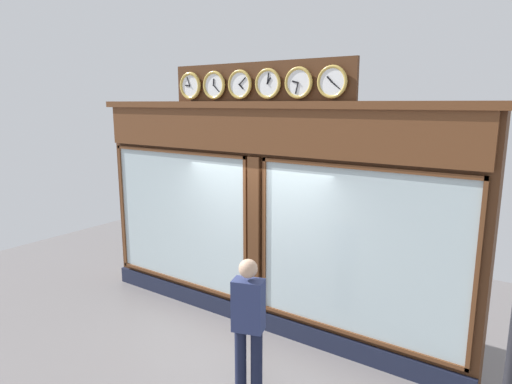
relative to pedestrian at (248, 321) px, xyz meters
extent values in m
cube|color=#4C2B16|center=(0.87, -1.55, 0.75)|extent=(6.31, 0.30, 3.35)
cube|color=#191E33|center=(0.87, -1.38, -0.79)|extent=(6.31, 0.08, 0.28)
cube|color=brown|center=(0.87, -1.36, 2.10)|extent=(6.18, 0.08, 0.64)
cube|color=brown|center=(0.87, -1.38, 2.47)|extent=(6.44, 0.20, 0.10)
cube|color=silver|center=(-0.73, -1.39, 0.58)|extent=(2.80, 0.02, 2.21)
cube|color=brown|center=(-0.73, -1.37, 1.71)|extent=(2.90, 0.04, 0.05)
cube|color=brown|center=(-0.73, -1.37, -0.56)|extent=(2.90, 0.04, 0.05)
cube|color=brown|center=(-2.16, -1.37, 0.58)|extent=(0.05, 0.04, 2.31)
cube|color=brown|center=(0.69, -1.37, 0.58)|extent=(0.05, 0.04, 2.31)
cube|color=silver|center=(2.47, -1.39, 0.58)|extent=(2.80, 0.02, 2.21)
cube|color=brown|center=(2.47, -1.37, 1.71)|extent=(2.90, 0.04, 0.05)
cube|color=brown|center=(2.47, -1.37, -0.56)|extent=(2.90, 0.04, 0.05)
cube|color=brown|center=(3.90, -1.37, 0.58)|extent=(0.05, 0.04, 2.31)
cube|color=brown|center=(1.04, -1.37, 0.58)|extent=(0.05, 0.04, 2.31)
cube|color=#4C2B16|center=(0.87, -1.37, 0.58)|extent=(0.20, 0.10, 2.31)
cube|color=#4C2B16|center=(0.87, -1.42, 2.76)|extent=(3.01, 0.06, 0.61)
cylinder|color=white|center=(-0.33, -1.34, 2.76)|extent=(0.34, 0.02, 0.34)
torus|color=gold|center=(-0.33, -1.34, 2.76)|extent=(0.41, 0.04, 0.41)
cube|color=black|center=(-0.30, -1.33, 2.79)|extent=(0.08, 0.01, 0.08)
cube|color=black|center=(-0.39, -1.33, 2.71)|extent=(0.12, 0.01, 0.10)
sphere|color=black|center=(-0.33, -1.33, 2.76)|extent=(0.02, 0.02, 0.02)
cylinder|color=white|center=(0.15, -1.34, 2.76)|extent=(0.34, 0.02, 0.34)
torus|color=gold|center=(0.15, -1.34, 2.76)|extent=(0.41, 0.05, 0.41)
cube|color=black|center=(0.19, -1.33, 2.77)|extent=(0.09, 0.01, 0.04)
cube|color=black|center=(0.17, -1.33, 2.69)|extent=(0.05, 0.01, 0.14)
sphere|color=black|center=(0.15, -1.33, 2.76)|extent=(0.02, 0.02, 0.02)
cylinder|color=white|center=(0.63, -1.34, 2.76)|extent=(0.34, 0.02, 0.34)
torus|color=gold|center=(0.63, -1.34, 2.76)|extent=(0.41, 0.04, 0.41)
cube|color=black|center=(0.60, -1.33, 2.80)|extent=(0.07, 0.01, 0.09)
cube|color=black|center=(0.62, -1.33, 2.83)|extent=(0.03, 0.01, 0.14)
sphere|color=black|center=(0.63, -1.33, 2.76)|extent=(0.02, 0.02, 0.02)
cylinder|color=white|center=(1.11, -1.34, 2.76)|extent=(0.34, 0.02, 0.34)
torus|color=gold|center=(1.11, -1.34, 2.76)|extent=(0.41, 0.04, 0.41)
cube|color=black|center=(1.08, -1.33, 2.73)|extent=(0.08, 0.01, 0.08)
cube|color=black|center=(1.05, -1.33, 2.81)|extent=(0.12, 0.01, 0.10)
sphere|color=black|center=(1.11, -1.33, 2.76)|extent=(0.02, 0.02, 0.02)
cylinder|color=white|center=(1.59, -1.34, 2.76)|extent=(0.34, 0.02, 0.34)
torus|color=gold|center=(1.59, -1.34, 2.76)|extent=(0.42, 0.05, 0.42)
cube|color=black|center=(1.59, -1.33, 2.80)|extent=(0.03, 0.01, 0.09)
cube|color=black|center=(1.54, -1.33, 2.71)|extent=(0.11, 0.01, 0.11)
sphere|color=black|center=(1.59, -1.33, 2.76)|extent=(0.02, 0.02, 0.02)
cylinder|color=white|center=(2.07, -1.34, 2.76)|extent=(0.34, 0.02, 0.34)
torus|color=gold|center=(2.07, -1.34, 2.76)|extent=(0.42, 0.05, 0.42)
cube|color=black|center=(2.12, -1.33, 2.76)|extent=(0.09, 0.01, 0.03)
cube|color=black|center=(2.10, -1.33, 2.83)|extent=(0.06, 0.01, 0.14)
sphere|color=black|center=(2.07, -1.33, 2.76)|extent=(0.02, 0.02, 0.02)
cylinder|color=#191E38|center=(0.10, 0.03, -0.52)|extent=(0.14, 0.14, 0.82)
cylinder|color=#191E38|center=(-0.10, -0.03, -0.52)|extent=(0.14, 0.14, 0.82)
cube|color=navy|center=(0.00, 0.00, 0.20)|extent=(0.41, 0.32, 0.62)
sphere|color=tan|center=(0.00, 0.00, 0.65)|extent=(0.22, 0.22, 0.22)
camera|label=1|loc=(-2.81, 3.88, 2.50)|focal=31.25mm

